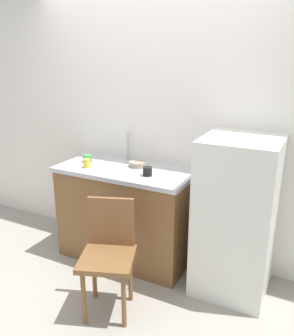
{
  "coord_description": "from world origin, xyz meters",
  "views": [
    {
      "loc": [
        1.44,
        -2.03,
        1.94
      ],
      "look_at": [
        0.1,
        0.6,
        0.98
      ],
      "focal_mm": 37.46,
      "sensor_mm": 36.0,
      "label": 1
    }
  ],
  "objects": [
    {
      "name": "faucet",
      "position": [
        -0.27,
        0.9,
        1.07
      ],
      "size": [
        0.02,
        0.02,
        0.28
      ],
      "primitive_type": "cylinder",
      "color": "#B7B7BC",
      "rests_on": "countertop"
    },
    {
      "name": "countertop",
      "position": [
        -0.15,
        0.65,
        0.91
      ],
      "size": [
        1.29,
        0.64,
        0.04
      ],
      "primitive_type": "cube",
      "color": "#B7B7BC",
      "rests_on": "cabinet_base"
    },
    {
      "name": "cabinet_base",
      "position": [
        -0.15,
        0.65,
        0.44
      ],
      "size": [
        1.25,
        0.6,
        0.89
      ],
      "primitive_type": "cube",
      "color": "brown",
      "rests_on": "ground_plane"
    },
    {
      "name": "cup_yellow",
      "position": [
        -0.48,
        0.5,
        0.97
      ],
      "size": [
        0.06,
        0.06,
        0.08
      ],
      "primitive_type": "cylinder",
      "color": "yellow",
      "rests_on": "countertop"
    },
    {
      "name": "refrigerator",
      "position": [
        0.91,
        0.64,
        0.67
      ],
      "size": [
        0.6,
        0.62,
        1.33
      ],
      "primitive_type": "cube",
      "color": "silver",
      "rests_on": "ground_plane"
    },
    {
      "name": "ground_plane",
      "position": [
        0.0,
        0.0,
        0.0
      ],
      "size": [
        8.0,
        8.0,
        0.0
      ],
      "primitive_type": "plane",
      "color": "#9E998E"
    },
    {
      "name": "cup_green",
      "position": [
        -0.58,
        0.64,
        0.96
      ],
      "size": [
        0.08,
        0.08,
        0.07
      ],
      "primitive_type": "cylinder",
      "color": "green",
      "rests_on": "countertop"
    },
    {
      "name": "cup_black",
      "position": [
        0.13,
        0.55,
        0.97
      ],
      "size": [
        0.08,
        0.08,
        0.08
      ],
      "primitive_type": "cylinder",
      "color": "black",
      "rests_on": "countertop"
    },
    {
      "name": "back_wall",
      "position": [
        0.0,
        1.0,
        1.3
      ],
      "size": [
        4.8,
        0.1,
        2.6
      ],
      "primitive_type": "cube",
      "color": "white",
      "rests_on": "ground_plane"
    },
    {
      "name": "chair",
      "position": [
        0.11,
        -0.06,
        0.5
      ],
      "size": [
        0.51,
        0.51,
        0.89
      ],
      "rotation": [
        0.0,
        0.0,
        0.36
      ],
      "color": "brown",
      "rests_on": "ground_plane"
    },
    {
      "name": "terracotta_bowl",
      "position": [
        -0.07,
        0.74,
        0.95
      ],
      "size": [
        0.16,
        0.16,
        0.05
      ],
      "primitive_type": "cylinder",
      "color": "gray",
      "rests_on": "countertop"
    }
  ]
}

